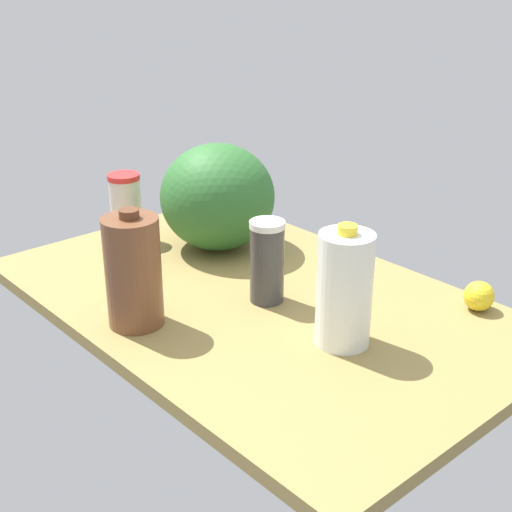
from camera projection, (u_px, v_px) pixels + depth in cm
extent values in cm
cube|color=olive|center=(256.00, 303.00, 161.13)|extent=(120.00, 76.00, 3.00)
cylinder|color=white|center=(344.00, 290.00, 137.44)|extent=(10.92, 10.92, 23.09)
cylinder|color=yellow|center=(348.00, 230.00, 132.54)|extent=(3.82, 3.82, 1.80)
cylinder|color=#38373A|center=(267.00, 265.00, 155.60)|extent=(7.52, 7.52, 17.33)
cylinder|color=silver|center=(267.00, 224.00, 151.91)|extent=(7.75, 7.75, 1.40)
cylinder|color=brown|center=(133.00, 272.00, 144.68)|extent=(11.54, 11.54, 23.36)
cylinder|color=#59331E|center=(129.00, 214.00, 139.72)|extent=(4.04, 4.04, 1.80)
cylinder|color=beige|center=(126.00, 209.00, 189.79)|extent=(8.28, 8.28, 16.67)
cylinder|color=red|center=(123.00, 177.00, 186.23)|extent=(8.53, 8.53, 1.40)
ellipsoid|color=#2B652B|center=(217.00, 197.00, 182.58)|extent=(29.43, 29.43, 27.40)
sphere|color=orange|center=(138.00, 255.00, 173.69)|extent=(7.11, 7.11, 7.11)
sphere|color=yellow|center=(337.00, 254.00, 174.67)|extent=(6.79, 6.79, 6.79)
sphere|color=yellow|center=(479.00, 296.00, 153.53)|extent=(6.54, 6.54, 6.54)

